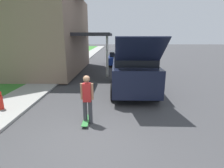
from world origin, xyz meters
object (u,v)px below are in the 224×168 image
suv_parked (132,69)px  car_down_street (118,58)px  skateboard (86,120)px  fire_hydrant (0,100)px  skateboarder (87,98)px

suv_parked → car_down_street: suv_parked is taller
suv_parked → skateboard: 4.31m
car_down_street → skateboard: (-1.13, -12.49, -0.57)m
suv_parked → fire_hydrant: 6.00m
suv_parked → skateboarder: suv_parked is taller
skateboard → fire_hydrant: size_ratio=1.16×
car_down_street → fire_hydrant: 12.51m
car_down_street → fire_hydrant: (-4.49, -11.68, -0.21)m
skateboarder → skateboard: skateboarder is taller
car_down_street → skateboarder: skateboarder is taller
skateboard → fire_hydrant: (-3.36, 0.81, 0.37)m
car_down_street → fire_hydrant: size_ratio=5.85×
suv_parked → skateboarder: 4.18m
suv_parked → skateboard: bearing=-115.7°
skateboarder → skateboard: bearing=160.9°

